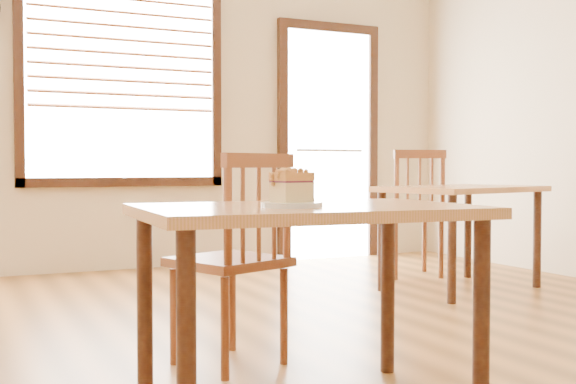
% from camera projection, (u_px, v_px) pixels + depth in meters
% --- Properties ---
extents(window_right, '(1.76, 0.10, 1.96)m').
position_uv_depth(window_right, '(123.00, 59.00, 6.17)').
color(window_right, white).
rests_on(window_right, room_shell).
extents(entry_door, '(1.08, 0.06, 2.29)m').
position_uv_depth(entry_door, '(328.00, 136.00, 7.04)').
color(entry_door, white).
rests_on(entry_door, ground).
extents(cafe_table_main, '(1.23, 0.86, 0.75)m').
position_uv_depth(cafe_table_main, '(306.00, 233.00, 2.61)').
color(cafe_table_main, '#C37E4C').
rests_on(cafe_table_main, ground).
extents(cafe_chair_main, '(0.56, 0.56, 0.96)m').
position_uv_depth(cafe_chair_main, '(235.00, 258.00, 3.21)').
color(cafe_chair_main, brown).
rests_on(cafe_chair_main, ground).
extents(cafe_table_second, '(1.29, 1.02, 0.75)m').
position_uv_depth(cafe_table_second, '(461.00, 201.00, 5.23)').
color(cafe_table_second, '#C37E4C').
rests_on(cafe_table_second, ground).
extents(cafe_chair_second, '(0.57, 0.57, 1.03)m').
position_uv_depth(cafe_chair_second, '(413.00, 212.00, 5.84)').
color(cafe_chair_second, brown).
rests_on(cafe_chair_second, ground).
extents(plate, '(0.21, 0.21, 0.02)m').
position_uv_depth(plate, '(292.00, 205.00, 2.50)').
color(plate, white).
rests_on(plate, cafe_table_main).
extents(cake_slice, '(0.15, 0.12, 0.12)m').
position_uv_depth(cake_slice, '(291.00, 186.00, 2.50)').
color(cake_slice, '#D5B878').
rests_on(cake_slice, plate).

